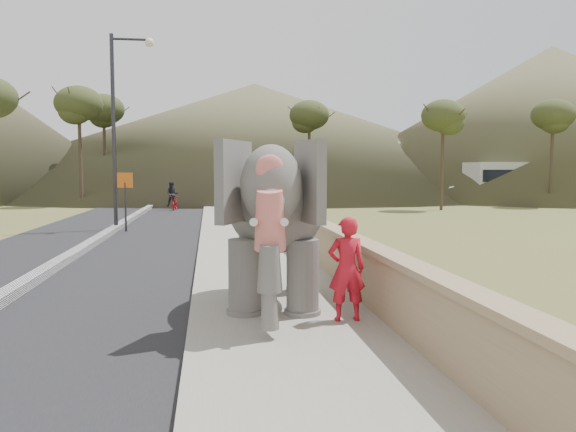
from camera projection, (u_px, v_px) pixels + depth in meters
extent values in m
plane|color=olive|center=(323.00, 409.00, 5.88)|extent=(160.00, 160.00, 0.00)
cube|color=black|center=(66.00, 263.00, 15.05)|extent=(7.00, 120.00, 0.03)
cube|color=black|center=(65.00, 259.00, 15.05)|extent=(0.35, 120.00, 0.22)
cube|color=#9E9687|center=(251.00, 257.00, 15.74)|extent=(3.00, 120.00, 0.15)
cube|color=tan|center=(309.00, 239.00, 15.93)|extent=(0.30, 120.00, 1.10)
cylinder|color=#2E2D32|center=(114.00, 133.00, 22.96)|extent=(0.16, 0.16, 8.00)
cylinder|color=#2E2D32|center=(132.00, 39.00, 22.76)|extent=(1.60, 0.10, 0.10)
sphere|color=#FFF2CC|center=(149.00, 42.00, 22.87)|extent=(0.36, 0.36, 0.36)
cylinder|color=#2D2D33|center=(126.00, 208.00, 22.57)|extent=(0.08, 0.08, 2.00)
cube|color=orange|center=(125.00, 180.00, 22.48)|extent=(0.60, 0.05, 0.60)
imported|color=silver|center=(464.00, 194.00, 42.71)|extent=(4.52, 2.73, 1.44)
cube|color=beige|center=(534.00, 182.00, 43.80)|extent=(11.19, 3.53, 3.10)
cone|color=brown|center=(550.00, 120.00, 61.56)|extent=(56.00, 56.00, 16.00)
cone|color=brown|center=(255.00, 137.00, 75.09)|extent=(80.00, 80.00, 14.00)
imported|color=red|center=(347.00, 269.00, 8.72)|extent=(0.59, 0.39, 1.63)
imported|color=maroon|center=(175.00, 203.00, 34.92)|extent=(0.71, 1.75, 0.90)
imported|color=black|center=(172.00, 194.00, 34.85)|extent=(0.79, 0.63, 1.54)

